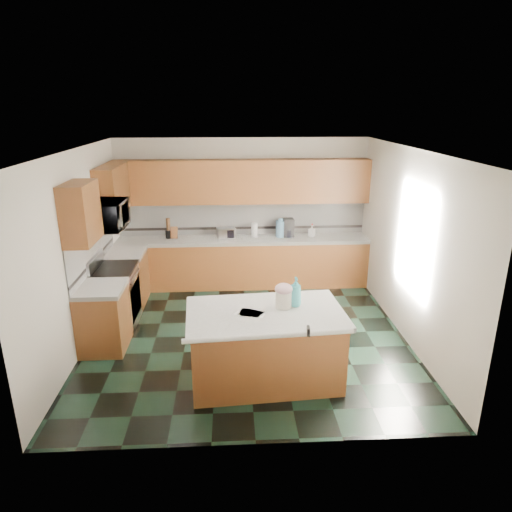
{
  "coord_description": "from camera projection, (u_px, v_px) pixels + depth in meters",
  "views": [
    {
      "loc": [
        -0.21,
        -6.06,
        3.27
      ],
      "look_at": [
        0.15,
        0.35,
        1.12
      ],
      "focal_mm": 32.0,
      "sensor_mm": 36.0,
      "label": 1
    }
  ],
  "objects": [
    {
      "name": "microwave",
      "position": [
        108.0,
        215.0,
        6.61
      ],
      "size": [
        0.5,
        0.73,
        0.41
      ],
      "primitive_type": "imported",
      "rotation": [
        0.0,
        0.0,
        1.57
      ],
      "color": "#B7B7BC",
      "rests_on": "wall_left"
    },
    {
      "name": "floor",
      "position": [
        247.0,
        335.0,
        6.79
      ],
      "size": [
        4.6,
        4.6,
        0.0
      ],
      "primitive_type": "plane",
      "color": "black",
      "rests_on": "ground"
    },
    {
      "name": "back_countertop",
      "position": [
        243.0,
        240.0,
        8.4
      ],
      "size": [
        4.6,
        0.64,
        0.06
      ],
      "primitive_type": "cube",
      "color": "white",
      "rests_on": "back_base_cab"
    },
    {
      "name": "utensil_crock",
      "position": [
        169.0,
        234.0,
        8.37
      ],
      "size": [
        0.12,
        0.12,
        0.15
      ],
      "primitive_type": "cylinder",
      "color": "black",
      "rests_on": "back_countertop"
    },
    {
      "name": "treat_jar_lid",
      "position": [
        284.0,
        289.0,
        5.47
      ],
      "size": [
        0.22,
        0.22,
        0.13
      ],
      "primitive_type": "ellipsoid",
      "color": "#D8A6B0",
      "rests_on": "treat_jar"
    },
    {
      "name": "island_base",
      "position": [
        265.0,
        348.0,
        5.58
      ],
      "size": [
        1.84,
        1.14,
        0.86
      ],
      "primitive_type": "cube",
      "rotation": [
        0.0,
        0.0,
        0.07
      ],
      "color": "#311C0D",
      "rests_on": "ground"
    },
    {
      "name": "wall_left",
      "position": [
        77.0,
        251.0,
        6.24
      ],
      "size": [
        0.04,
        4.6,
        2.7
      ],
      "primitive_type": "cube",
      "color": "silver",
      "rests_on": "ground"
    },
    {
      "name": "clamp_body",
      "position": [
        308.0,
        331.0,
        4.94
      ],
      "size": [
        0.04,
        0.1,
        0.09
      ],
      "primitive_type": "cube",
      "rotation": [
        0.0,
        0.0,
        -0.08
      ],
      "color": "black",
      "rests_on": "island_top"
    },
    {
      "name": "island_top",
      "position": [
        265.0,
        314.0,
        5.44
      ],
      "size": [
        1.95,
        1.24,
        0.06
      ],
      "primitive_type": "cube",
      "rotation": [
        0.0,
        0.0,
        0.07
      ],
      "color": "white",
      "rests_on": "island_base"
    },
    {
      "name": "paper_towel",
      "position": [
        254.0,
        230.0,
        8.46
      ],
      "size": [
        0.11,
        0.11,
        0.26
      ],
      "primitive_type": "cylinder",
      "color": "white",
      "rests_on": "back_countertop"
    },
    {
      "name": "wall_front",
      "position": [
        256.0,
        325.0,
        4.16
      ],
      "size": [
        4.6,
        0.04,
        2.7
      ],
      "primitive_type": "cube",
      "color": "silver",
      "rests_on": "ground"
    },
    {
      "name": "treat_jar_knob_end_l",
      "position": [
        281.0,
        285.0,
        5.45
      ],
      "size": [
        0.04,
        0.04,
        0.04
      ],
      "primitive_type": "sphere",
      "color": "tan",
      "rests_on": "treat_jar_lid"
    },
    {
      "name": "coffee_carafe",
      "position": [
        288.0,
        233.0,
        8.44
      ],
      "size": [
        0.14,
        0.14,
        0.14
      ],
      "primitive_type": "cylinder",
      "color": "black",
      "rests_on": "back_countertop"
    },
    {
      "name": "water_jug",
      "position": [
        281.0,
        229.0,
        8.44
      ],
      "size": [
        0.18,
        0.18,
        0.3
      ],
      "primitive_type": "cylinder",
      "color": "#699DC4",
      "rests_on": "back_countertop"
    },
    {
      "name": "left_upper_cab_front",
      "position": [
        81.0,
        213.0,
        5.83
      ],
      "size": [
        0.33,
        0.72,
        0.78
      ],
      "primitive_type": "cube",
      "color": "#311C0D",
      "rests_on": "wall_left"
    },
    {
      "name": "range_oven_door",
      "position": [
        135.0,
        299.0,
        7.04
      ],
      "size": [
        0.02,
        0.68,
        0.55
      ],
      "primitive_type": "cube",
      "color": "black",
      "rests_on": "range_body"
    },
    {
      "name": "treat_jar",
      "position": [
        283.0,
        299.0,
        5.51
      ],
      "size": [
        0.2,
        0.2,
        0.21
      ],
      "primitive_type": "cylinder",
      "rotation": [
        0.0,
        0.0,
        0.04
      ],
      "color": "white",
      "rests_on": "island_top"
    },
    {
      "name": "ceiling",
      "position": [
        246.0,
        150.0,
        5.93
      ],
      "size": [
        4.6,
        4.6,
        0.0
      ],
      "primitive_type": "plane",
      "color": "white",
      "rests_on": "ground"
    },
    {
      "name": "window_light_proxy",
      "position": [
        414.0,
        240.0,
        6.24
      ],
      "size": [
        0.02,
        1.4,
        1.1
      ],
      "primitive_type": "cube",
      "color": "white",
      "rests_on": "wall_right"
    },
    {
      "name": "left_accent_band",
      "position": [
        94.0,
        260.0,
        6.86
      ],
      "size": [
        0.01,
        2.3,
        0.05
      ],
      "primitive_type": "cube",
      "color": "black",
      "rests_on": "wall_left"
    },
    {
      "name": "water_jug_neck",
      "position": [
        281.0,
        220.0,
        8.38
      ],
      "size": [
        0.09,
        0.09,
        0.04
      ],
      "primitive_type": "cylinder",
      "color": "#699DC4",
      "rests_on": "water_jug"
    },
    {
      "name": "range_cooktop",
      "position": [
        113.0,
        269.0,
        6.87
      ],
      "size": [
        0.62,
        0.78,
        0.04
      ],
      "primitive_type": "cube",
      "color": "black",
      "rests_on": "range_body"
    },
    {
      "name": "back_accent_band",
      "position": [
        242.0,
        228.0,
        8.62
      ],
      "size": [
        4.6,
        0.01,
        0.05
      ],
      "primitive_type": "cube",
      "color": "black",
      "rests_on": "back_countertop"
    },
    {
      "name": "toaster_oven",
      "position": [
        226.0,
        233.0,
        8.39
      ],
      "size": [
        0.36,
        0.28,
        0.19
      ],
      "primitive_type": "cube",
      "rotation": [
        0.0,
        0.0,
        0.2
      ],
      "color": "#B7B7BC",
      "rests_on": "back_countertop"
    },
    {
      "name": "clamp_handle",
      "position": [
        309.0,
        335.0,
        4.89
      ],
      "size": [
        0.02,
        0.07,
        0.02
      ],
      "primitive_type": "cylinder",
      "rotation": [
        1.57,
        0.0,
        0.0
      ],
      "color": "black",
      "rests_on": "island_top"
    },
    {
      "name": "range_backguard",
      "position": [
        95.0,
        262.0,
        6.82
      ],
      "size": [
        0.06,
        0.76,
        0.18
      ],
      "primitive_type": "cube",
      "color": "#B7B7BC",
      "rests_on": "range_body"
    },
    {
      "name": "back_upper_cab",
      "position": [
        242.0,
        182.0,
        8.19
      ],
      "size": [
        4.6,
        0.33,
        0.78
      ],
      "primitive_type": "cube",
      "color": "#311C0D",
      "rests_on": "wall_back"
    },
    {
      "name": "treat_jar_knob_end_r",
      "position": [
        287.0,
        285.0,
        5.46
      ],
      "size": [
        0.04,
        0.04,
        0.04
      ],
      "primitive_type": "sphere",
      "color": "tan",
      "rests_on": "treat_jar_lid"
    },
    {
      "name": "coffee_maker",
      "position": [
        288.0,
        228.0,
        8.46
      ],
      "size": [
        0.21,
        0.22,
        0.33
      ],
      "primitive_type": "cube",
      "rotation": [
        0.0,
        0.0,
        0.05
      ],
      "color": "black",
      "rests_on": "back_countertop"
    },
    {
      "name": "soap_bottle_back",
      "position": [
        312.0,
        231.0,
        8.47
      ],
      "size": [
        0.14,
        0.14,
        0.21
      ],
      "primitive_type": "imported",
      "rotation": [
        0.0,
        0.0,
        0.74
      ],
      "color": "white",
      "rests_on": "back_countertop"
    },
    {
      "name": "paper_towel_base",
      "position": [
        254.0,
        236.0,
        8.49
      ],
      "size": [
        0.17,
        0.17,
        0.01
      ],
      "primitive_type": "cylinder",
      "color": "#B7B7BC",
      "rests_on": "back_countertop"
    },
    {
      "name": "left_counter_rear",
      "position": [
        125.0,
        254.0,
        7.62
      ],
      "size": [
        0.64,
        0.82,
        0.06
      ],
      "primitive_type": "cube",
      "color": "white",
      "rests_on": "left_base_cab_rear"
    },
    {
      "name": "back_base_cab",
      "position": [
        243.0,
        263.0,
        8.55
      ],
      "size": [
        4.6,
        0.6,
        0.86
      ],
      "primitive_type": "cube",
      "color": "#311C0D",
      "rests_on": "ground"
    },
    {
      "name": "paper_sheet_a",
      "position": [
        252.0,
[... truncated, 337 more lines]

